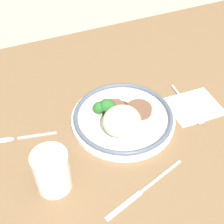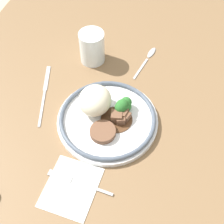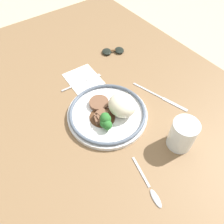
{
  "view_description": "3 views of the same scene",
  "coord_description": "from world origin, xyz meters",
  "px_view_note": "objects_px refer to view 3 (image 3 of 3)",
  "views": [
    {
      "loc": [
        0.31,
        0.51,
        0.65
      ],
      "look_at": [
        0.07,
        -0.04,
        0.06
      ],
      "focal_mm": 50.0,
      "sensor_mm": 36.0,
      "label": 1
    },
    {
      "loc": [
        -0.42,
        -0.17,
        0.76
      ],
      "look_at": [
        0.06,
        -0.03,
        0.08
      ],
      "focal_mm": 50.0,
      "sensor_mm": 36.0,
      "label": 2
    },
    {
      "loc": [
        0.44,
        -0.28,
        0.65
      ],
      "look_at": [
        0.06,
        -0.01,
        0.06
      ],
      "focal_mm": 35.0,
      "sensor_mm": 36.0,
      "label": 3
    }
  ],
  "objects_px": {
    "fork": "(85,81)",
    "sunglasses": "(113,51)",
    "plate": "(110,112)",
    "knife": "(161,97)",
    "spoon": "(152,191)",
    "juice_glass": "(182,135)"
  },
  "relations": [
    {
      "from": "fork",
      "to": "spoon",
      "type": "bearing_deg",
      "value": -95.92
    },
    {
      "from": "juice_glass",
      "to": "knife",
      "type": "bearing_deg",
      "value": 151.84
    },
    {
      "from": "sunglasses",
      "to": "fork",
      "type": "bearing_deg",
      "value": -40.17
    },
    {
      "from": "fork",
      "to": "juice_glass",
      "type": "bearing_deg",
      "value": -73.92
    },
    {
      "from": "knife",
      "to": "spoon",
      "type": "bearing_deg",
      "value": -64.94
    },
    {
      "from": "juice_glass",
      "to": "sunglasses",
      "type": "height_order",
      "value": "juice_glass"
    },
    {
      "from": "juice_glass",
      "to": "sunglasses",
      "type": "relative_size",
      "value": 0.94
    },
    {
      "from": "juice_glass",
      "to": "fork",
      "type": "height_order",
      "value": "juice_glass"
    },
    {
      "from": "plate",
      "to": "juice_glass",
      "type": "bearing_deg",
      "value": 27.31
    },
    {
      "from": "knife",
      "to": "sunglasses",
      "type": "height_order",
      "value": "sunglasses"
    },
    {
      "from": "plate",
      "to": "sunglasses",
      "type": "bearing_deg",
      "value": 142.04
    },
    {
      "from": "juice_glass",
      "to": "spoon",
      "type": "bearing_deg",
      "value": -69.89
    },
    {
      "from": "spoon",
      "to": "sunglasses",
      "type": "bearing_deg",
      "value": 165.5
    },
    {
      "from": "plate",
      "to": "spoon",
      "type": "xyz_separation_m",
      "value": [
        0.28,
        -0.06,
        -0.02
      ]
    },
    {
      "from": "juice_glass",
      "to": "sunglasses",
      "type": "distance_m",
      "value": 0.52
    },
    {
      "from": "plate",
      "to": "juice_glass",
      "type": "xyz_separation_m",
      "value": [
        0.22,
        0.11,
        0.02
      ]
    },
    {
      "from": "plate",
      "to": "sunglasses",
      "type": "xyz_separation_m",
      "value": [
        -0.29,
        0.22,
        -0.02
      ]
    },
    {
      "from": "fork",
      "to": "sunglasses",
      "type": "bearing_deg",
      "value": 27.32
    },
    {
      "from": "plate",
      "to": "knife",
      "type": "xyz_separation_m",
      "value": [
        0.04,
        0.21,
        -0.02
      ]
    },
    {
      "from": "plate",
      "to": "fork",
      "type": "distance_m",
      "value": 0.2
    },
    {
      "from": "plate",
      "to": "sunglasses",
      "type": "height_order",
      "value": "plate"
    },
    {
      "from": "plate",
      "to": "spoon",
      "type": "relative_size",
      "value": 1.75
    }
  ]
}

